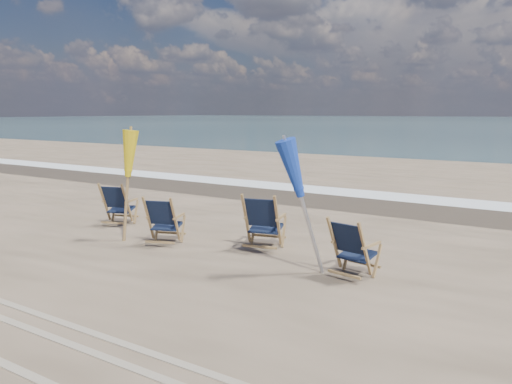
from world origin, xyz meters
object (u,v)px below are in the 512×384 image
at_px(beach_chair_3, 365,252).
at_px(umbrella_yellow, 126,159).
at_px(beach_chair_0, 127,205).
at_px(umbrella_blue, 307,171).
at_px(beach_chair_1, 175,221).
at_px(beach_chair_2, 278,223).

bearing_deg(beach_chair_3, umbrella_yellow, 11.73).
relative_size(beach_chair_0, umbrella_blue, 0.45).
bearing_deg(beach_chair_0, beach_chair_1, 142.80).
distance_m(beach_chair_0, beach_chair_1, 1.98).
bearing_deg(beach_chair_2, beach_chair_0, -13.76).
height_order(beach_chair_1, beach_chair_3, beach_chair_1).
height_order(beach_chair_1, umbrella_blue, umbrella_blue).
distance_m(umbrella_yellow, umbrella_blue, 3.68).
relative_size(beach_chair_2, umbrella_blue, 0.49).
bearing_deg(beach_chair_1, umbrella_blue, 157.44).
bearing_deg(beach_chair_1, beach_chair_0, -38.04).
xyz_separation_m(beach_chair_1, umbrella_yellow, (-1.03, -0.14, 1.06)).
xyz_separation_m(beach_chair_0, beach_chair_3, (5.39, -0.68, -0.01)).
bearing_deg(beach_chair_0, umbrella_yellow, 119.03).
bearing_deg(umbrella_blue, beach_chair_3, 7.66).
distance_m(beach_chair_2, beach_chair_3, 1.93).
bearing_deg(umbrella_yellow, beach_chair_0, 137.39).
relative_size(beach_chair_1, umbrella_yellow, 0.45).
relative_size(beach_chair_1, beach_chair_2, 0.90).
height_order(beach_chair_3, umbrella_yellow, umbrella_yellow).
height_order(beach_chair_2, umbrella_yellow, umbrella_yellow).
bearing_deg(umbrella_blue, beach_chair_1, 176.65).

